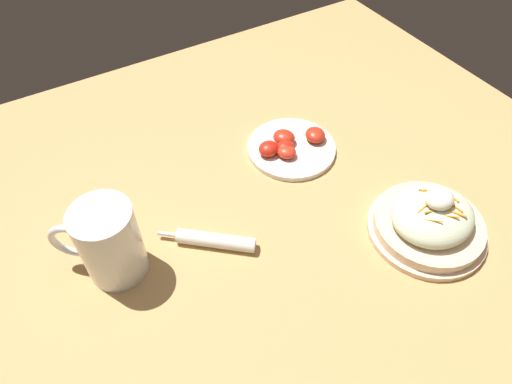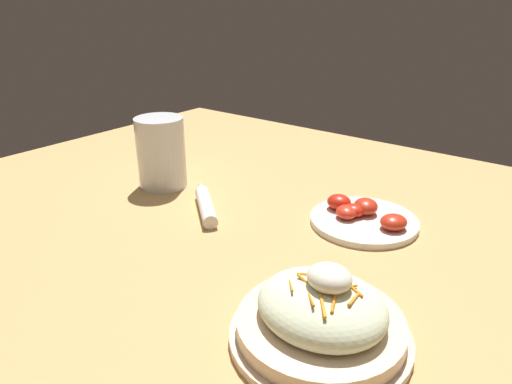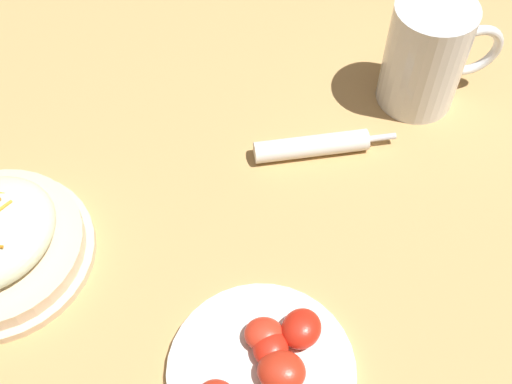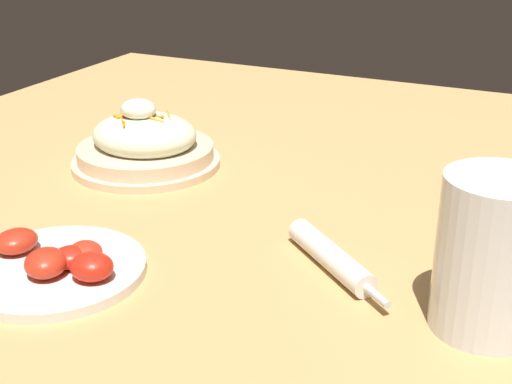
% 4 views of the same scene
% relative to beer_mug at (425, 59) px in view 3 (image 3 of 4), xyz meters
% --- Properties ---
extents(ground_plane, '(1.43, 1.43, 0.00)m').
position_rel_beer_mug_xyz_m(ground_plane, '(0.26, -0.14, -0.07)').
color(ground_plane, tan).
extents(beer_mug, '(0.14, 0.12, 0.15)m').
position_rel_beer_mug_xyz_m(beer_mug, '(0.00, 0.00, 0.00)').
color(beer_mug, white).
rests_on(beer_mug, ground_plane).
extents(napkin_roll, '(0.15, 0.13, 0.03)m').
position_rel_beer_mug_xyz_m(napkin_roll, '(0.16, -0.04, -0.05)').
color(napkin_roll, white).
rests_on(napkin_roll, ground_plane).
extents(tomato_plate, '(0.19, 0.19, 0.04)m').
position_rel_beer_mug_xyz_m(tomato_plate, '(0.41, 0.09, -0.05)').
color(tomato_plate, white).
rests_on(tomato_plate, ground_plane).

